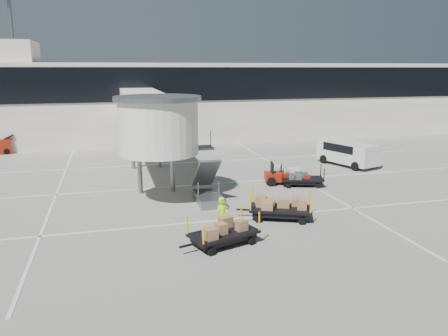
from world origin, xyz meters
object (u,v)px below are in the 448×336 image
(box_cart_far, at_px, (225,233))
(minivan, at_px, (347,151))
(suitcase_cart, at_px, (301,179))
(baggage_tug, at_px, (282,176))
(ground_worker, at_px, (223,216))
(box_cart_near, at_px, (280,208))

(box_cart_far, relative_size, minivan, 0.71)
(suitcase_cart, bearing_deg, box_cart_far, -114.62)
(minivan, bearing_deg, suitcase_cart, -160.14)
(baggage_tug, height_order, suitcase_cart, baggage_tug)
(ground_worker, bearing_deg, box_cart_near, 7.77)
(box_cart_far, height_order, minivan, minivan)
(box_cart_near, bearing_deg, minivan, 69.70)
(baggage_tug, relative_size, minivan, 0.46)
(ground_worker, bearing_deg, minivan, 27.71)
(baggage_tug, xyz_separation_m, suitcase_cart, (0.99, -0.82, -0.07))
(suitcase_cart, xyz_separation_m, box_cart_far, (-7.33, -8.12, 0.06))
(suitcase_cart, bearing_deg, baggage_tug, 158.00)
(baggage_tug, bearing_deg, box_cart_far, -112.79)
(suitcase_cart, bearing_deg, minivan, 56.23)
(ground_worker, distance_m, minivan, 17.76)
(baggage_tug, distance_m, box_cart_near, 7.02)
(box_cart_near, xyz_separation_m, ground_worker, (-3.35, -1.35, 0.31))
(box_cart_near, relative_size, ground_worker, 2.09)
(box_cart_near, height_order, box_cart_far, box_cart_near)
(box_cart_far, bearing_deg, suitcase_cart, 29.32)
(box_cart_near, bearing_deg, ground_worker, -135.13)
(baggage_tug, xyz_separation_m, ground_worker, (-6.14, -7.79, 0.38))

